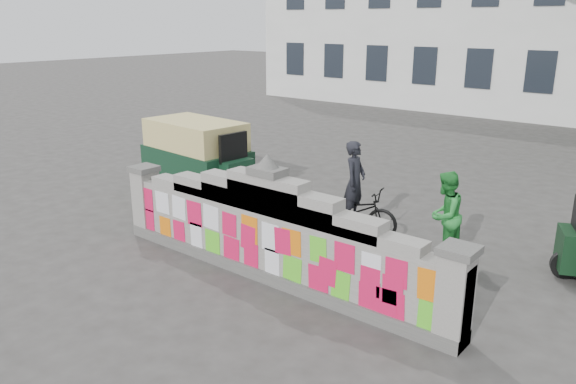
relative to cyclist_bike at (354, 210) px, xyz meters
The scene contains 7 objects.
ground 2.54m from the cyclist_bike, 89.16° to the right, with size 100.00×100.00×0.00m, color #383533.
parapet_wall 2.52m from the cyclist_bike, 89.16° to the right, with size 6.48×0.44×2.01m.
building 21.00m from the cyclist_bike, 109.66° to the left, with size 16.00×10.00×8.90m.
cyclist_bike is the anchor object (origin of this frame).
cyclist_rider 0.31m from the cyclist_bike, behind, with size 0.56×0.37×1.54m, color black.
pedestrian 1.82m from the cyclist_bike, ahead, with size 0.74×0.57×1.52m, color green.
rickshaw_left 4.40m from the cyclist_bike, behind, with size 3.06×1.60×1.66m.
Camera 1 is at (5.33, -6.05, 3.89)m, focal length 35.00 mm.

